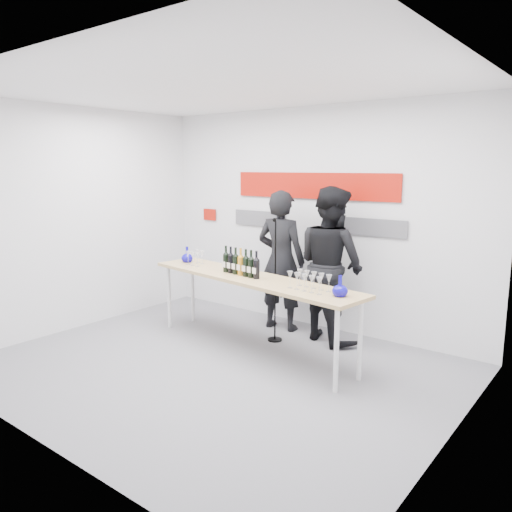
{
  "coord_description": "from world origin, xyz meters",
  "views": [
    {
      "loc": [
        3.55,
        -3.86,
        2.2
      ],
      "look_at": [
        -0.04,
        0.78,
        1.15
      ],
      "focal_mm": 35.0,
      "sensor_mm": 36.0,
      "label": 1
    }
  ],
  "objects_px": {
    "presenter_left": "(281,261)",
    "presenter_right": "(331,265)",
    "tasting_table": "(251,282)",
    "mic_stand": "(275,304)"
  },
  "relations": [
    {
      "from": "presenter_left",
      "to": "presenter_right",
      "type": "height_order",
      "value": "presenter_right"
    },
    {
      "from": "presenter_right",
      "to": "tasting_table",
      "type": "bearing_deg",
      "value": 80.11
    },
    {
      "from": "tasting_table",
      "to": "mic_stand",
      "type": "xyz_separation_m",
      "value": [
        0.03,
        0.45,
        -0.36
      ]
    },
    {
      "from": "presenter_right",
      "to": "mic_stand",
      "type": "relative_size",
      "value": 1.24
    },
    {
      "from": "presenter_left",
      "to": "mic_stand",
      "type": "relative_size",
      "value": 1.2
    },
    {
      "from": "tasting_table",
      "to": "presenter_left",
      "type": "distance_m",
      "value": 0.94
    },
    {
      "from": "tasting_table",
      "to": "presenter_left",
      "type": "height_order",
      "value": "presenter_left"
    },
    {
      "from": "presenter_left",
      "to": "mic_stand",
      "type": "xyz_separation_m",
      "value": [
        0.23,
        -0.46,
        -0.47
      ]
    },
    {
      "from": "presenter_left",
      "to": "presenter_right",
      "type": "relative_size",
      "value": 0.97
    },
    {
      "from": "tasting_table",
      "to": "mic_stand",
      "type": "distance_m",
      "value": 0.58
    }
  ]
}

